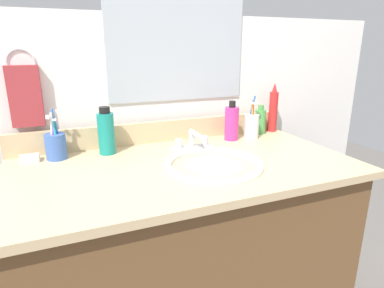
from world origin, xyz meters
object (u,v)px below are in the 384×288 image
Objects in this scene: bottle_spray_red at (273,110)px; bottle_toner_green at (260,121)px; cup_white_ceramic at (251,125)px; faucet at (192,143)px; soap_bar at (30,158)px; cup_blue_plastic at (56,145)px; bottle_mouthwash_teal at (106,132)px; bottle_soap_pink at (232,123)px; hand_towel at (25,96)px.

bottle_spray_red is 1.71× the size of bottle_toner_green.
faucet is at bearing -169.60° from cup_white_ceramic.
faucet is at bearing -8.68° from soap_bar.
cup_white_ceramic is 1.04× the size of cup_blue_plastic.
cup_blue_plastic is (-0.50, 0.09, 0.03)m from faucet.
bottle_spray_red is 3.61× the size of soap_bar.
bottle_mouthwash_teal is at bearing -177.32° from bottle_toner_green.
cup_blue_plastic is (-0.97, -0.04, -0.05)m from bottle_spray_red.
bottle_mouthwash_teal is 1.34× the size of bottle_toner_green.
bottle_soap_pink is at bearing -1.17° from bottle_mouthwash_teal.
bottle_mouthwash_teal is 0.18m from cup_blue_plastic.
bottle_mouthwash_teal is 0.94× the size of cup_white_ceramic.
bottle_mouthwash_teal is 0.71m from bottle_toner_green.
bottle_soap_pink is at bearing -166.02° from bottle_toner_green.
bottle_spray_red is at bearing -2.87° from hand_towel.
bottle_toner_green is 0.71× the size of cup_white_ceramic.
hand_towel is at bearing 131.46° from cup_blue_plastic.
faucet reaches higher than soap_bar.
bottle_soap_pink is 0.18m from bottle_toner_green.
hand_towel reaches higher than bottle_spray_red.
faucet is (0.58, -0.18, -0.19)m from hand_towel.
hand_towel is 1.22× the size of bottle_mouthwash_teal.
bottle_toner_green is 2.11× the size of soap_bar.
bottle_soap_pink is at bearing 172.13° from cup_white_ceramic.
faucet is at bearing -9.83° from cup_blue_plastic.
cup_white_ceramic is (-0.08, -0.06, -0.00)m from bottle_toner_green.
bottle_mouthwash_teal is 0.79m from bottle_spray_red.
cup_blue_plastic is (-0.71, 0.02, -0.02)m from bottle_soap_pink.
bottle_mouthwash_teal is at bearing 165.93° from faucet.
bottle_soap_pink is (0.53, -0.01, -0.01)m from bottle_mouthwash_teal.
cup_blue_plastic reaches higher than faucet.
soap_bar is (-0.89, 0.03, -0.05)m from cup_white_ceramic.
hand_towel is 1.38× the size of faucet.
bottle_mouthwash_teal is at bearing -2.15° from soap_bar.
cup_white_ceramic is 0.80m from cup_blue_plastic.
bottle_mouthwash_teal reaches higher than bottle_soap_pink.
bottle_mouthwash_teal is 2.82× the size of soap_bar.
hand_towel is 0.64m from faucet.
cup_blue_plastic reaches higher than bottle_mouthwash_teal.
bottle_soap_pink is 0.74× the size of bottle_spray_red.
bottle_spray_red is (1.05, -0.05, -0.12)m from hand_towel.
hand_towel reaches higher than bottle_toner_green.
bottle_spray_red is (0.47, 0.13, 0.08)m from faucet.
soap_bar is (-0.59, 0.09, -0.02)m from faucet.
cup_blue_plastic reaches higher than soap_bar.
bottle_soap_pink reaches higher than faucet.
faucet is 1.18× the size of bottle_toner_green.
bottle_toner_green is (0.39, 0.11, 0.03)m from faucet.
bottle_soap_pink is 0.71m from cup_blue_plastic.
soap_bar is (-0.27, 0.01, -0.07)m from bottle_mouthwash_teal.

